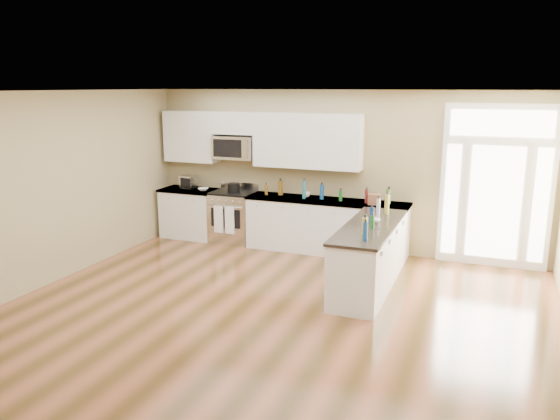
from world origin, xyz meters
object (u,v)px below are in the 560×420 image
object	(u,v)px
kitchen_range	(233,217)
stockpot	(234,187)
peninsula_cabinet	(369,259)
toaster_oven	(189,182)

from	to	relation	value
kitchen_range	stockpot	world-z (taller)	stockpot
peninsula_cabinet	kitchen_range	distance (m)	3.23
peninsula_cabinet	stockpot	xyz separation A→B (m)	(-2.86, 1.43, 0.60)
stockpot	toaster_oven	size ratio (longest dim) A/B	0.78
toaster_oven	peninsula_cabinet	bearing A→B (deg)	-9.85
kitchen_range	stockpot	size ratio (longest dim) A/B	4.70
stockpot	kitchen_range	bearing A→B (deg)	148.71
peninsula_cabinet	kitchen_range	world-z (taller)	kitchen_range
peninsula_cabinet	kitchen_range	size ratio (longest dim) A/B	2.15
kitchen_range	toaster_oven	xyz separation A→B (m)	(-0.96, 0.04, 0.59)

